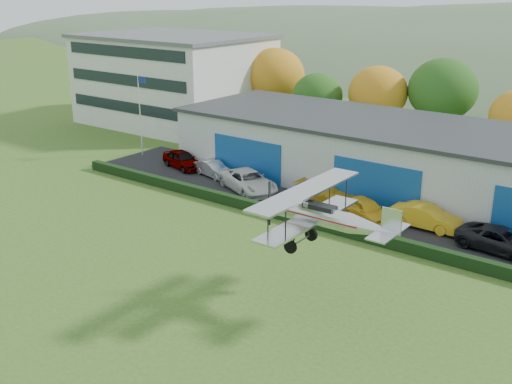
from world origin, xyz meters
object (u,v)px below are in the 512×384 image
Objects in this scene: car_5 at (426,217)px; biplane at (324,215)px; hangar at (410,158)px; car_3 at (324,192)px; flagpole at (140,107)px; car_1 at (213,169)px; car_2 at (249,181)px; car_0 at (183,159)px; car_4 at (365,209)px; car_6 at (501,240)px; office_block at (175,79)px.

biplane is (-0.25, -13.23, 4.11)m from car_5.
car_3 is (-3.91, -6.75, -1.93)m from hangar.
car_3 is at bearing -2.12° from flagpole.
car_2 is at bearing -92.29° from car_1.
car_1 reaches higher than car_3.
car_0 reaches higher than car_1.
flagpole reaches higher than car_5.
hangar is 8.28× the size of car_5.
flagpole reaches higher than biplane.
biplane is (3.74, -12.06, 4.12)m from car_4.
biplane is (4.27, -20.54, 2.31)m from hangar.
hangar is 7.41× the size of car_6.
office_block reaches higher than car_3.
car_1 is at bearing 89.86° from car_5.
car_1 is 5.13m from car_2.
flagpole is at bearing 107.11° from car_4.
car_1 is 0.89× the size of car_4.
car_4 is (25.42, -2.50, -3.93)m from flagpole.
car_2 is 19.09m from biplane.
car_6 is at bearing -39.81° from hangar.
car_0 is 1.00× the size of car_4.
car_3 is at bearing 89.66° from car_6.
biplane reaches higher than hangar.
car_2 is (23.07, -15.46, -4.32)m from office_block.
flagpole is (8.12, -13.00, -0.43)m from office_block.
hangar is at bearing 55.96° from car_6.
car_1 is 24.77m from car_6.
car_2 is at bearing -9.34° from flagpole.
biplane is (-5.61, -12.31, 4.15)m from car_6.
office_block reaches higher than biplane.
hangar is 25.68m from flagpole.
car_3 is at bearing -25.34° from office_block.
car_3 is 4.76m from car_4.
flagpole is 15.65m from car_2.
hangar is 1.97× the size of office_block.
office_block is at bearing 143.02° from biplane.
hangar is at bearing -51.47° from car_1.
car_6 is (9.34, 0.25, -0.04)m from car_4.
biplane reaches higher than car_6.
car_3 is at bearing 91.53° from car_4.
car_6 is (42.87, -15.25, -4.40)m from office_block.
car_2 reaches higher than car_1.
car_1 is 0.69× the size of car_2.
car_5 is at bearing 85.98° from car_6.
car_5 is at bearing -2.58° from flagpole.
car_5 is at bearing 88.41° from biplane.
office_block is 2.57× the size of flagpole.
car_3 is 0.99× the size of car_4.
hangar is 4.74× the size of biplane.
biplane is at bearing -147.23° from car_3.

